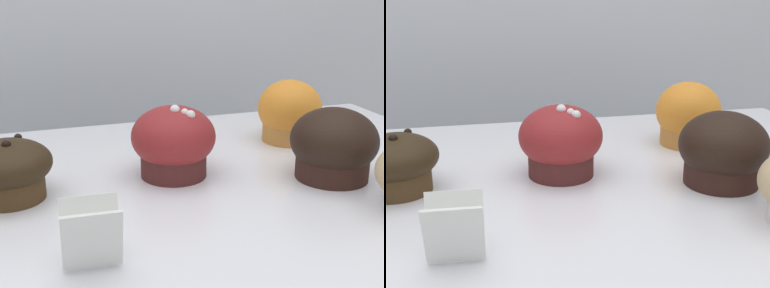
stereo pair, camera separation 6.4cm
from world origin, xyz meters
TOP-DOWN VIEW (x-y plane):
  - wall_back at (0.00, 0.60)m, footprint 3.20×0.10m
  - muffin_front_center at (-0.12, 0.06)m, footprint 0.10×0.10m
  - muffin_back_left at (0.07, 0.07)m, footprint 0.10×0.10m
  - muffin_back_right at (0.28, 0.15)m, footprint 0.09×0.09m
  - muffin_front_left at (0.26, -0.00)m, footprint 0.11×0.11m
  - price_card at (-0.05, -0.12)m, footprint 0.05×0.04m

SIDE VIEW (x-z plane):
  - wall_back at x=0.00m, z-range 0.00..1.80m
  - price_card at x=-0.05m, z-range 0.90..0.95m
  - muffin_front_center at x=-0.12m, z-range 0.89..0.96m
  - muffin_front_left at x=0.26m, z-range 0.89..0.98m
  - muffin_back_right at x=0.28m, z-range 0.89..0.98m
  - muffin_back_left at x=0.07m, z-range 0.89..0.98m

